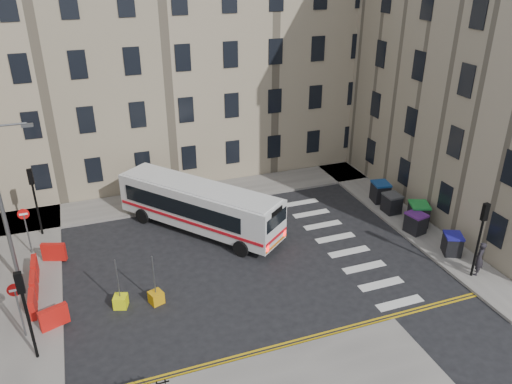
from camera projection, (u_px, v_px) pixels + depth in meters
ground at (274, 254)px, 27.45m from camera, size 120.00×120.00×0.00m
pavement_north at (141, 204)px, 32.84m from camera, size 36.00×3.20×0.15m
pavement_east at (376, 198)px, 33.60m from camera, size 2.40×26.00×0.15m
terrace_north at (99, 54)px, 34.67m from camera, size 38.30×10.80×17.20m
corner_east at (511, 42)px, 33.42m from camera, size 17.80×24.30×19.20m
traffic_light_east at (481, 229)px, 24.22m from camera, size 0.28×0.22×4.10m
traffic_light_nw at (34, 192)px, 27.99m from camera, size 0.28×0.22×4.10m
traffic_light_sw at (24, 303)px, 19.10m from camera, size 0.28×0.22×4.10m
streetlamp at (1, 206)px, 23.24m from camera, size 0.50×0.22×8.14m
no_entry_north at (25, 222)px, 26.49m from camera, size 0.60×0.08×3.00m
no_entry_south at (17, 299)px, 20.56m from camera, size 0.60×0.08×3.00m
roadworks_barriers at (42, 284)px, 23.92m from camera, size 1.66×6.26×1.00m
bus at (199, 205)px, 29.22m from camera, size 8.30×9.58×2.83m
wheelie_bin_a at (452, 244)px, 27.02m from camera, size 1.27×1.34×1.16m
wheelie_bin_b at (416, 223)px, 29.10m from camera, size 1.15×1.26×1.21m
wheelie_bin_c at (418, 214)px, 29.92m from camera, size 1.45×1.55×1.37m
wheelie_bin_d at (392, 203)px, 31.37m from camera, size 0.97×1.11×1.22m
wheelie_bin_e at (380, 192)px, 32.75m from camera, size 1.22×1.35×1.32m
pedestrian at (479, 259)px, 25.13m from camera, size 0.80×0.76×1.84m
bollard_yellow at (121, 301)px, 23.26m from camera, size 0.76×0.76×0.60m
bollard_chevron at (156, 297)px, 23.52m from camera, size 0.77×0.77×0.60m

